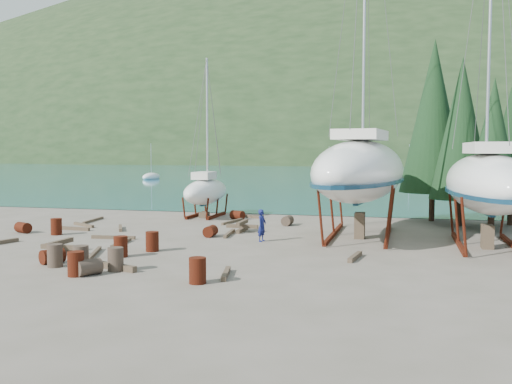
% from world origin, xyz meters
% --- Properties ---
extents(ground, '(600.00, 600.00, 0.00)m').
position_xyz_m(ground, '(0.00, 0.00, 0.00)').
color(ground, '#5D574A').
rests_on(ground, ground).
extents(bay_water, '(700.00, 700.00, 0.00)m').
position_xyz_m(bay_water, '(0.00, 315.00, 0.01)').
color(bay_water, '#1A6483').
rests_on(bay_water, ground).
extents(far_hill, '(800.00, 360.00, 110.00)m').
position_xyz_m(far_hill, '(0.00, 320.00, 0.00)').
color(far_hill, '#1C2F17').
rests_on(far_hill, ground).
extents(far_house_left, '(6.60, 5.60, 5.60)m').
position_xyz_m(far_house_left, '(-60.00, 190.00, 2.92)').
color(far_house_left, beige).
rests_on(far_house_left, ground).
extents(far_house_center, '(6.60, 5.60, 5.60)m').
position_xyz_m(far_house_center, '(-20.00, 190.00, 2.92)').
color(far_house_center, beige).
rests_on(far_house_center, ground).
extents(far_house_right, '(6.60, 5.60, 5.60)m').
position_xyz_m(far_house_right, '(30.00, 190.00, 2.92)').
color(far_house_right, beige).
rests_on(far_house_right, ground).
extents(cypress_near_right, '(3.60, 3.60, 10.00)m').
position_xyz_m(cypress_near_right, '(12.50, 12.00, 5.79)').
color(cypress_near_right, black).
rests_on(cypress_near_right, ground).
extents(cypress_mid_right, '(3.06, 3.06, 8.50)m').
position_xyz_m(cypress_mid_right, '(14.00, 10.00, 4.92)').
color(cypress_mid_right, black).
rests_on(cypress_mid_right, ground).
extents(cypress_back_left, '(4.14, 4.14, 11.50)m').
position_xyz_m(cypress_back_left, '(11.00, 14.00, 6.66)').
color(cypress_back_left, black).
rests_on(cypress_back_left, ground).
extents(moored_boat_left, '(2.00, 5.00, 6.05)m').
position_xyz_m(moored_boat_left, '(-30.00, 60.00, 0.39)').
color(moored_boat_left, white).
rests_on(moored_boat_left, ground).
extents(moored_boat_mid, '(2.00, 5.00, 6.05)m').
position_xyz_m(moored_boat_mid, '(10.00, 80.00, 0.39)').
color(moored_boat_mid, white).
rests_on(moored_boat_mid, ground).
extents(moored_boat_far, '(2.00, 5.00, 6.05)m').
position_xyz_m(moored_boat_far, '(-8.00, 110.00, 0.39)').
color(moored_boat_far, white).
rests_on(moored_boat_far, ground).
extents(large_sailboat_near, '(5.43, 14.00, 21.49)m').
position_xyz_m(large_sailboat_near, '(7.11, 6.04, 3.46)').
color(large_sailboat_near, white).
rests_on(large_sailboat_near, ground).
extents(large_sailboat_far, '(3.99, 11.81, 18.42)m').
position_xyz_m(large_sailboat_far, '(13.00, 4.32, 3.01)').
color(large_sailboat_far, white).
rests_on(large_sailboat_far, ground).
extents(small_sailboat_shore, '(2.23, 6.72, 10.69)m').
position_xyz_m(small_sailboat_shore, '(-3.72, 12.42, 1.77)').
color(small_sailboat_shore, white).
rests_on(small_sailboat_shore, ground).
extents(worker, '(0.49, 0.65, 1.59)m').
position_xyz_m(worker, '(2.53, 3.12, 0.79)').
color(worker, '#121952').
rests_on(worker, ground).
extents(drum_1, '(0.94, 1.05, 0.58)m').
position_xyz_m(drum_1, '(-1.60, -5.93, 0.29)').
color(drum_1, '#2D2823').
rests_on(drum_1, ground).
extents(drum_2, '(1.04, 0.89, 0.58)m').
position_xyz_m(drum_2, '(-10.78, 2.69, 0.29)').
color(drum_2, '#54170E').
rests_on(drum_2, ground).
extents(drum_3, '(0.58, 0.58, 0.88)m').
position_xyz_m(drum_3, '(-1.96, -6.17, 0.44)').
color(drum_3, '#54170E').
rests_on(drum_3, ground).
extents(drum_4, '(1.04, 0.88, 0.58)m').
position_xyz_m(drum_4, '(-1.24, 11.60, 0.29)').
color(drum_4, '#54170E').
rests_on(drum_4, ground).
extents(drum_5, '(0.58, 0.58, 0.88)m').
position_xyz_m(drum_5, '(-1.02, -5.03, 0.44)').
color(drum_5, '#2D2823').
rests_on(drum_5, ground).
extents(drum_6, '(0.59, 0.89, 0.58)m').
position_xyz_m(drum_6, '(-0.43, 3.94, 0.29)').
color(drum_6, '#54170E').
rests_on(drum_6, ground).
extents(drum_7, '(0.58, 0.58, 0.88)m').
position_xyz_m(drum_7, '(2.63, -6.15, 0.44)').
color(drum_7, '#54170E').
rests_on(drum_7, ground).
extents(drum_8, '(0.58, 0.58, 0.88)m').
position_xyz_m(drum_8, '(-8.60, 2.51, 0.44)').
color(drum_8, '#54170E').
rests_on(drum_8, ground).
extents(drum_10, '(0.58, 0.58, 0.88)m').
position_xyz_m(drum_10, '(-2.20, -2.42, 0.44)').
color(drum_10, '#54170E').
rests_on(drum_10, ground).
extents(drum_11, '(0.65, 0.92, 0.58)m').
position_xyz_m(drum_11, '(2.53, 9.46, 0.29)').
color(drum_11, '#2D2823').
rests_on(drum_11, ground).
extents(drum_12, '(0.93, 1.05, 0.58)m').
position_xyz_m(drum_12, '(-4.14, -4.36, 0.29)').
color(drum_12, '#54170E').
rests_on(drum_12, ground).
extents(drum_14, '(0.58, 0.58, 0.88)m').
position_xyz_m(drum_14, '(-1.50, -0.83, 0.44)').
color(drum_14, '#54170E').
rests_on(drum_14, ground).
extents(drum_16, '(0.58, 0.58, 0.88)m').
position_xyz_m(drum_16, '(-3.64, -4.93, 0.44)').
color(drum_16, '#2D2823').
rests_on(drum_16, ground).
extents(drum_17, '(0.58, 0.58, 0.88)m').
position_xyz_m(drum_17, '(-2.49, -4.99, 0.44)').
color(drum_17, '#2D2823').
rests_on(drum_17, ground).
extents(timber_1, '(0.45, 1.88, 0.19)m').
position_xyz_m(timber_1, '(7.37, -0.41, 0.10)').
color(timber_1, brown).
rests_on(timber_1, ground).
extents(timber_2, '(2.16, 0.42, 0.19)m').
position_xyz_m(timber_2, '(-8.75, 4.36, 0.09)').
color(timber_2, brown).
rests_on(timber_2, ground).
extents(timber_3, '(1.15, 2.74, 0.15)m').
position_xyz_m(timber_3, '(-3.50, -2.32, 0.07)').
color(timber_3, brown).
rests_on(timber_3, ground).
extents(timber_4, '(1.18, 1.95, 0.17)m').
position_xyz_m(timber_4, '(-6.30, 5.24, 0.09)').
color(timber_4, brown).
rests_on(timber_4, ground).
extents(timber_6, '(1.64, 0.86, 0.19)m').
position_xyz_m(timber_6, '(-0.55, 12.60, 0.10)').
color(timber_6, brown).
rests_on(timber_6, ground).
extents(timber_7, '(0.56, 1.86, 0.17)m').
position_xyz_m(timber_7, '(3.20, -4.82, 0.09)').
color(timber_7, brown).
rests_on(timber_7, ground).
extents(timber_9, '(0.60, 2.74, 0.15)m').
position_xyz_m(timber_9, '(-1.05, 9.86, 0.08)').
color(timber_9, brown).
rests_on(timber_9, ground).
extents(timber_10, '(0.47, 2.55, 0.16)m').
position_xyz_m(timber_10, '(0.33, 4.78, 0.08)').
color(timber_10, brown).
rests_on(timber_10, ground).
extents(timber_11, '(0.42, 2.34, 0.15)m').
position_xyz_m(timber_11, '(-3.72, 0.49, 0.08)').
color(timber_11, brown).
rests_on(timber_11, ground).
extents(timber_12, '(2.31, 0.40, 0.17)m').
position_xyz_m(timber_12, '(-4.96, 1.98, 0.08)').
color(timber_12, brown).
rests_on(timber_12, ground).
extents(timber_15, '(0.49, 2.89, 0.15)m').
position_xyz_m(timber_15, '(-9.81, 8.28, 0.07)').
color(timber_15, brown).
rests_on(timber_15, ground).
extents(timber_16, '(2.39, 0.99, 0.23)m').
position_xyz_m(timber_16, '(-1.35, -4.74, 0.11)').
color(timber_16, brown).
rests_on(timber_16, ground).
extents(timber_17, '(2.01, 1.32, 0.16)m').
position_xyz_m(timber_17, '(-9.10, 5.99, 0.08)').
color(timber_17, brown).
rests_on(timber_17, ground).
extents(timber_pile_fore, '(1.80, 1.80, 0.60)m').
position_xyz_m(timber_pile_fore, '(-5.09, -2.43, 0.30)').
color(timber_pile_fore, brown).
rests_on(timber_pile_fore, ground).
extents(timber_pile_aft, '(1.80, 1.80, 0.60)m').
position_xyz_m(timber_pile_aft, '(0.64, 6.18, 0.30)').
color(timber_pile_aft, brown).
rests_on(timber_pile_aft, ground).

